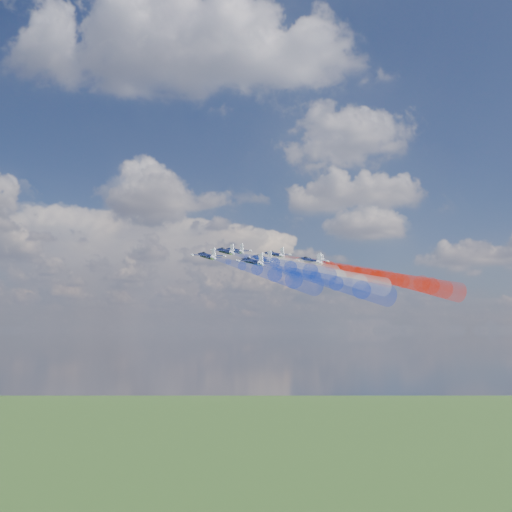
# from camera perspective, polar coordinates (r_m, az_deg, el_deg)

# --- Properties ---
(jet_lead) EXTENTS (16.67, 17.84, 7.05)m
(jet_lead) POSITION_cam_1_polar(r_m,az_deg,el_deg) (194.08, -2.11, 0.55)
(jet_lead) COLOR black
(trail_lead) EXTENTS (29.78, 45.75, 16.06)m
(trail_lead) POSITION_cam_1_polar(r_m,az_deg,el_deg) (166.69, 2.70, -0.57)
(trail_lead) COLOR white
(jet_inner_left) EXTENTS (16.67, 17.84, 7.05)m
(jet_inner_left) POSITION_cam_1_polar(r_m,az_deg,el_deg) (181.89, -3.10, 0.48)
(jet_inner_left) COLOR black
(trail_inner_left) EXTENTS (29.78, 45.75, 16.06)m
(trail_inner_left) POSITION_cam_1_polar(r_m,az_deg,el_deg) (154.28, 1.92, -0.74)
(trail_inner_left) COLOR #1735CA
(jet_inner_right) EXTENTS (16.67, 17.84, 7.05)m
(jet_inner_right) POSITION_cam_1_polar(r_m,az_deg,el_deg) (190.90, 1.91, 0.15)
(jet_inner_right) COLOR black
(trail_inner_right) EXTENTS (29.78, 45.75, 16.06)m
(trail_inner_right) POSITION_cam_1_polar(r_m,az_deg,el_deg) (164.77, 7.46, -1.05)
(trail_inner_right) COLOR red
(jet_outer_left) EXTENTS (16.67, 17.84, 7.05)m
(jet_outer_left) POSITION_cam_1_polar(r_m,az_deg,el_deg) (168.45, -4.98, -0.00)
(jet_outer_left) COLOR black
(trail_outer_left) EXTENTS (29.78, 45.75, 16.06)m
(trail_outer_left) POSITION_cam_1_polar(r_m,az_deg,el_deg) (140.41, 0.15, -1.43)
(trail_outer_left) COLOR #1735CA
(jet_center_third) EXTENTS (16.67, 17.84, 7.05)m
(jet_center_third) POSITION_cam_1_polar(r_m,az_deg,el_deg) (176.87, 0.62, -0.23)
(jet_center_third) COLOR black
(trail_center_third) EXTENTS (29.78, 45.75, 16.06)m
(trail_center_third) POSITION_cam_1_polar(r_m,az_deg,el_deg) (150.43, 6.47, -1.60)
(trail_center_third) COLOR white
(jet_outer_right) EXTENTS (16.67, 17.84, 7.05)m
(jet_outer_right) POSITION_cam_1_polar(r_m,az_deg,el_deg) (185.56, 5.79, -0.56)
(jet_outer_right) COLOR black
(trail_outer_right) EXTENTS (29.78, 45.75, 16.06)m
(trail_outer_right) POSITION_cam_1_polar(r_m,az_deg,el_deg) (160.83, 12.11, -1.90)
(trail_outer_right) COLOR red
(jet_rear_left) EXTENTS (16.67, 17.84, 7.05)m
(jet_rear_left) POSITION_cam_1_polar(r_m,az_deg,el_deg) (160.34, -0.34, -0.57)
(jet_rear_left) COLOR black
(trail_rear_left) EXTENTS (29.78, 45.75, 16.06)m
(trail_rear_left) POSITION_cam_1_polar(r_m,az_deg,el_deg) (133.73, 6.04, -2.19)
(trail_rear_left) COLOR #1735CA
(jet_rear_right) EXTENTS (16.67, 17.84, 7.05)m
(jet_rear_right) POSITION_cam_1_polar(r_m,az_deg,el_deg) (170.35, 5.51, -0.50)
(jet_rear_right) COLOR black
(trail_rear_right) EXTENTS (29.78, 45.75, 16.06)m
(trail_rear_right) POSITION_cam_1_polar(r_m,az_deg,el_deg) (145.62, 12.45, -1.96)
(trail_rear_right) COLOR red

